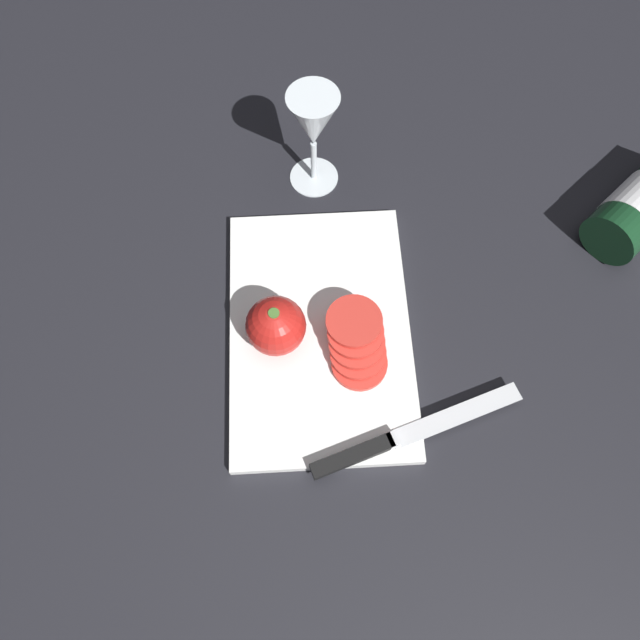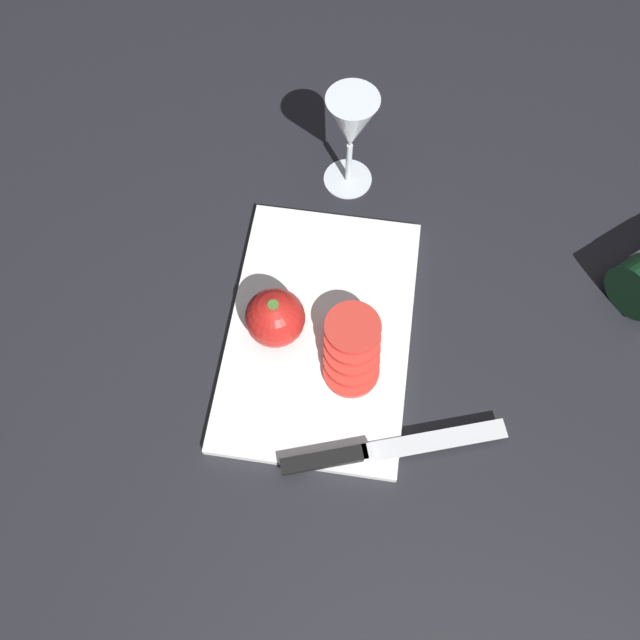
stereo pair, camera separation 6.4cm
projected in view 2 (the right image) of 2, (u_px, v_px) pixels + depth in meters
ground_plane at (319, 399)px, 0.80m from camera, size 3.00×3.00×0.00m
cutting_board at (320, 331)px, 0.83m from camera, size 0.36×0.24×0.02m
wine_glass at (351, 127)px, 0.83m from camera, size 0.07×0.07×0.17m
whole_tomato at (275, 318)px, 0.79m from camera, size 0.08×0.08×0.08m
knife at (353, 455)px, 0.75m from camera, size 0.11×0.27×0.01m
tomato_slice_stack_near at (352, 349)px, 0.79m from camera, size 0.12×0.08×0.04m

